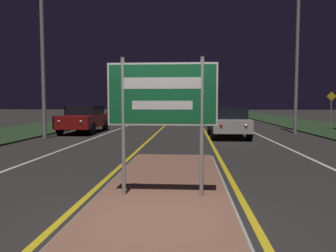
{
  "coord_description": "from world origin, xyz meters",
  "views": [
    {
      "loc": [
        0.47,
        -4.28,
        1.72
      ],
      "look_at": [
        0.0,
        2.84,
        1.21
      ],
      "focal_mm": 35.0,
      "sensor_mm": 36.0,
      "label": 1
    }
  ],
  "objects": [
    {
      "name": "lane_line_white_right",
      "position": [
        4.2,
        25.0,
        0.0
      ],
      "size": [
        0.12,
        70.0,
        0.01
      ],
      "color": "silver",
      "rests_on": "ground_plane"
    },
    {
      "name": "lane_line_white_left",
      "position": [
        -4.2,
        25.0,
        0.0
      ],
      "size": [
        0.12,
        70.0,
        0.01
      ],
      "color": "silver",
      "rests_on": "ground_plane"
    },
    {
      "name": "car_receding_2",
      "position": [
        2.38,
        34.95,
        0.78
      ],
      "size": [
        1.95,
        4.07,
        1.44
      ],
      "color": "#B7B7BC",
      "rests_on": "ground_plane"
    },
    {
      "name": "centre_line_yellow_left",
      "position": [
        -1.4,
        25.0,
        0.0
      ],
      "size": [
        0.12,
        70.0,
        0.01
      ],
      "color": "gold",
      "rests_on": "ground_plane"
    },
    {
      "name": "verge_right",
      "position": [
        9.5,
        20.0,
        0.04
      ],
      "size": [
        5.0,
        100.0,
        0.08
      ],
      "color": "#23381E",
      "rests_on": "ground_plane"
    },
    {
      "name": "edge_line_white_right",
      "position": [
        7.2,
        25.0,
        0.0
      ],
      "size": [
        0.1,
        70.0,
        0.01
      ],
      "color": "silver",
      "rests_on": "ground_plane"
    },
    {
      "name": "centre_line_yellow_right",
      "position": [
        1.4,
        25.0,
        0.0
      ],
      "size": [
        0.12,
        70.0,
        0.01
      ],
      "color": "gold",
      "rests_on": "ground_plane"
    },
    {
      "name": "median_island",
      "position": [
        0.0,
        1.34,
        0.04
      ],
      "size": [
        2.43,
        9.23,
        0.1
      ],
      "color": "#999993",
      "rests_on": "ground_plane"
    },
    {
      "name": "highway_sign",
      "position": [
        0.0,
        1.33,
        1.77
      ],
      "size": [
        1.9,
        0.07,
        2.4
      ],
      "color": "#9E9E99",
      "rests_on": "median_island"
    },
    {
      "name": "streetlight_right_near",
      "position": [
        6.41,
        14.54,
        6.15
      ],
      "size": [
        0.54,
        0.54,
        9.5
      ],
      "color": "#9E9E99",
      "rests_on": "ground_plane"
    },
    {
      "name": "car_approaching_2",
      "position": [
        -2.81,
        38.07,
        0.73
      ],
      "size": [
        1.87,
        4.8,
        1.39
      ],
      "color": "#B7B7BC",
      "rests_on": "ground_plane"
    },
    {
      "name": "ground_plane",
      "position": [
        0.0,
        0.0,
        0.0
      ],
      "size": [
        160.0,
        160.0,
        0.0
      ],
      "primitive_type": "plane",
      "color": "#282623"
    },
    {
      "name": "verge_left",
      "position": [
        -9.5,
        20.0,
        0.04
      ],
      "size": [
        5.0,
        100.0,
        0.08
      ],
      "color": "#23381E",
      "rests_on": "ground_plane"
    },
    {
      "name": "streetlight_left_near",
      "position": [
        -6.56,
        11.14,
        5.2
      ],
      "size": [
        0.44,
        0.44,
        8.66
      ],
      "color": "#9E9E99",
      "rests_on": "ground_plane"
    },
    {
      "name": "car_approaching_0",
      "position": [
        -5.6,
        14.24,
        0.82
      ],
      "size": [
        1.97,
        4.58,
        1.56
      ],
      "color": "maroon",
      "rests_on": "ground_plane"
    },
    {
      "name": "warning_sign",
      "position": [
        9.39,
        17.02,
        1.5
      ],
      "size": [
        0.6,
        0.06,
        2.35
      ],
      "color": "#9E9E99",
      "rests_on": "verge_right"
    },
    {
      "name": "edge_line_white_left",
      "position": [
        -7.2,
        25.0,
        0.0
      ],
      "size": [
        0.1,
        70.0,
        0.01
      ],
      "color": "silver",
      "rests_on": "ground_plane"
    },
    {
      "name": "car_receding_0",
      "position": [
        2.4,
        12.17,
        0.78
      ],
      "size": [
        1.89,
        4.09,
        1.49
      ],
      "color": "silver",
      "rests_on": "ground_plane"
    },
    {
      "name": "car_receding_1",
      "position": [
        2.6,
        23.31,
        0.76
      ],
      "size": [
        1.96,
        4.53,
        1.39
      ],
      "color": "navy",
      "rests_on": "ground_plane"
    },
    {
      "name": "car_approaching_1",
      "position": [
        -5.83,
        26.0,
        0.77
      ],
      "size": [
        2.04,
        4.4,
        1.42
      ],
      "color": "maroon",
      "rests_on": "ground_plane"
    }
  ]
}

